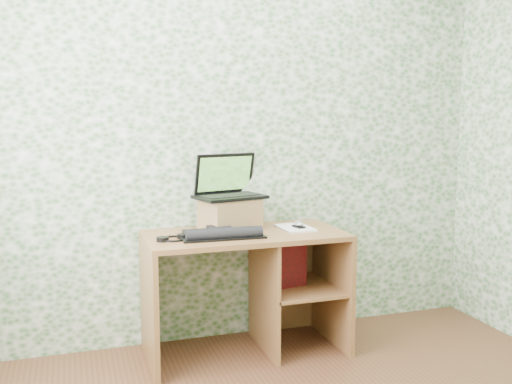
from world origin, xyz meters
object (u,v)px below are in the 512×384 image
object	(u,v)px
laptop	(228,187)
notepad	(295,228)
riser	(230,214)
desk	(256,274)
keyboard	(222,233)

from	to	relation	value
laptop	notepad	xyz separation A→B (m)	(0.39, -0.16, -0.25)
laptop	notepad	distance (m)	0.49
riser	desk	bearing A→B (deg)	-41.26
desk	keyboard	xyz separation A→B (m)	(-0.24, -0.11, 0.29)
riser	keyboard	size ratio (longest dim) A/B	0.66
keyboard	riser	bearing A→B (deg)	65.19
laptop	keyboard	xyz separation A→B (m)	(-0.11, -0.26, -0.23)
riser	notepad	size ratio (longest dim) A/B	1.22
desk	notepad	bearing A→B (deg)	-0.97
riser	notepad	xyz separation A→B (m)	(0.39, -0.12, -0.09)
laptop	notepad	bearing A→B (deg)	-37.00
desk	keyboard	bearing A→B (deg)	-156.59
desk	riser	xyz separation A→B (m)	(-0.13, 0.12, 0.37)
desk	keyboard	distance (m)	0.39
desk	notepad	world-z (taller)	notepad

